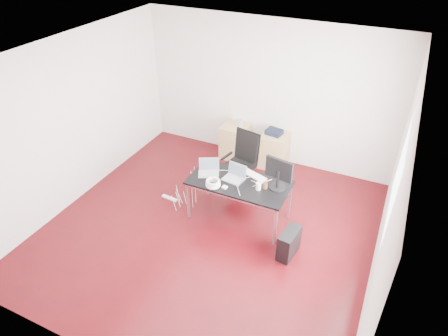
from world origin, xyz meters
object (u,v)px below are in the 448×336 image
at_px(office_chair, 242,159).
at_px(filing_cabinet_left, 235,141).
at_px(desk, 239,184).
at_px(pc_tower, 289,243).
at_px(filing_cabinet_right, 274,150).

bearing_deg(office_chair, filing_cabinet_left, 132.54).
distance_m(desk, pc_tower, 1.20).
relative_size(office_chair, filing_cabinet_right, 1.54).
distance_m(office_chair, filing_cabinet_left, 1.13).
height_order(filing_cabinet_left, filing_cabinet_right, same).
relative_size(office_chair, pc_tower, 2.40).
bearing_deg(desk, office_chair, 110.12).
bearing_deg(pc_tower, office_chair, 143.35).
xyz_separation_m(office_chair, filing_cabinet_right, (0.29, 0.95, -0.26)).
relative_size(desk, office_chair, 1.48).
bearing_deg(pc_tower, filing_cabinet_right, 122.30).
relative_size(office_chair, filing_cabinet_left, 1.54).
bearing_deg(desk, pc_tower, -24.57).
bearing_deg(office_chair, desk, -57.87).
relative_size(desk, filing_cabinet_right, 2.29).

